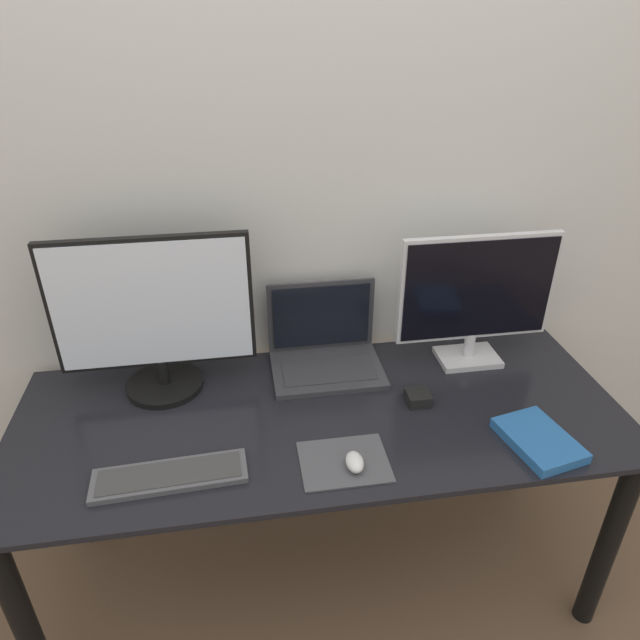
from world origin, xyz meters
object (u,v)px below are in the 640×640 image
(monitor_right, at_px, (476,296))
(laptop, at_px, (325,347))
(power_brick, at_px, (418,397))
(mouse, at_px, (355,462))
(book, at_px, (539,440))
(monitor_left, at_px, (154,316))
(keyboard, at_px, (170,476))

(monitor_right, bearing_deg, laptop, 173.96)
(monitor_right, distance_m, power_brick, 0.38)
(laptop, xyz_separation_m, mouse, (-0.00, -0.50, -0.04))
(monitor_right, relative_size, power_brick, 7.06)
(monitor_right, relative_size, mouse, 6.85)
(laptop, bearing_deg, book, -43.21)
(mouse, distance_m, book, 0.52)
(laptop, xyz_separation_m, power_brick, (0.25, -0.25, -0.05))
(laptop, distance_m, power_brick, 0.36)
(laptop, xyz_separation_m, book, (0.52, -0.49, -0.05))
(monitor_left, height_order, keyboard, monitor_left)
(laptop, relative_size, power_brick, 4.96)
(keyboard, relative_size, mouse, 5.29)
(monitor_right, distance_m, laptop, 0.52)
(mouse, distance_m, power_brick, 0.35)
(monitor_left, xyz_separation_m, monitor_right, (1.00, 0.00, -0.01))
(mouse, xyz_separation_m, book, (0.52, 0.01, -0.01))
(keyboard, relative_size, power_brick, 5.46)
(monitor_left, bearing_deg, keyboard, -84.05)
(laptop, relative_size, book, 1.42)
(keyboard, bearing_deg, book, -1.53)
(keyboard, xyz_separation_m, mouse, (0.47, -0.04, 0.01))
(book, bearing_deg, mouse, -178.51)
(book, distance_m, power_brick, 0.36)
(power_brick, bearing_deg, mouse, -135.27)
(laptop, height_order, keyboard, laptop)
(monitor_left, relative_size, keyboard, 1.48)
(laptop, relative_size, keyboard, 0.91)
(mouse, bearing_deg, keyboard, 175.16)
(monitor_left, bearing_deg, book, -22.73)
(mouse, bearing_deg, book, 1.49)
(power_brick, bearing_deg, laptop, 134.10)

